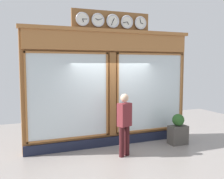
% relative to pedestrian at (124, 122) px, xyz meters
% --- Properties ---
extents(shop_facade, '(5.27, 0.42, 4.01)m').
position_rel_pedestrian_xyz_m(shop_facade, '(-0.03, -1.09, 0.85)').
color(shop_facade, brown).
rests_on(shop_facade, ground_plane).
extents(pedestrian, '(0.42, 0.34, 1.69)m').
position_rel_pedestrian_xyz_m(pedestrian, '(0.00, 0.00, 0.00)').
color(pedestrian, '#3A1316').
rests_on(pedestrian, ground_plane).
extents(planter_box, '(0.56, 0.36, 0.58)m').
position_rel_pedestrian_xyz_m(planter_box, '(-1.98, -0.33, -0.64)').
color(planter_box, '#4C4742').
rests_on(planter_box, ground_plane).
extents(planter_shrub, '(0.37, 0.37, 0.37)m').
position_rel_pedestrian_xyz_m(planter_shrub, '(-1.98, -0.33, -0.17)').
color(planter_shrub, '#285623').
rests_on(planter_shrub, planter_box).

